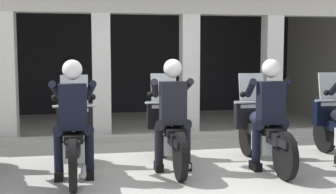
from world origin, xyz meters
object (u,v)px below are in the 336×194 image
object	(u,v)px
police_officer_left	(73,109)
police_officer_right	(270,105)
motorcycle_left	(74,138)
police_officer_center	(173,105)
motorcycle_center	(169,132)
motorcycle_right	(262,132)

from	to	relation	value
police_officer_left	police_officer_right	size ratio (longest dim) A/B	1.00
motorcycle_left	police_officer_center	xyz separation A→B (m)	(1.37, -0.07, 0.44)
motorcycle_center	police_officer_right	bearing A→B (deg)	-16.82
police_officer_left	motorcycle_left	bearing A→B (deg)	92.60
police_officer_left	motorcycle_right	xyz separation A→B (m)	(2.73, 0.29, -0.44)
police_officer_left	motorcycle_right	world-z (taller)	police_officer_left
motorcycle_center	motorcycle_right	size ratio (longest dim) A/B	1.00
motorcycle_left	motorcycle_right	world-z (taller)	same
motorcycle_center	motorcycle_right	world-z (taller)	same
motorcycle_left	police_officer_left	bearing A→B (deg)	-87.40
police_officer_left	police_officer_center	xyz separation A→B (m)	(1.37, 0.21, 0.00)
motorcycle_center	police_officer_center	xyz separation A→B (m)	(-0.00, -0.28, 0.44)
police_officer_right	police_officer_center	bearing A→B (deg)	172.68
motorcycle_center	motorcycle_right	xyz separation A→B (m)	(1.37, -0.21, 0.00)
motorcycle_center	police_officer_center	distance (m)	0.52
police_officer_left	police_officer_right	xyz separation A→B (m)	(2.73, 0.00, 0.00)
police_officer_center	motorcycle_center	bearing A→B (deg)	92.76
motorcycle_center	police_officer_center	world-z (taller)	police_officer_center
motorcycle_left	police_officer_left	xyz separation A→B (m)	(-0.00, -0.28, 0.44)
motorcycle_right	police_officer_right	world-z (taller)	police_officer_right
police_officer_left	police_officer_right	bearing A→B (deg)	2.92
motorcycle_left	police_officer_right	bearing A→B (deg)	-3.01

